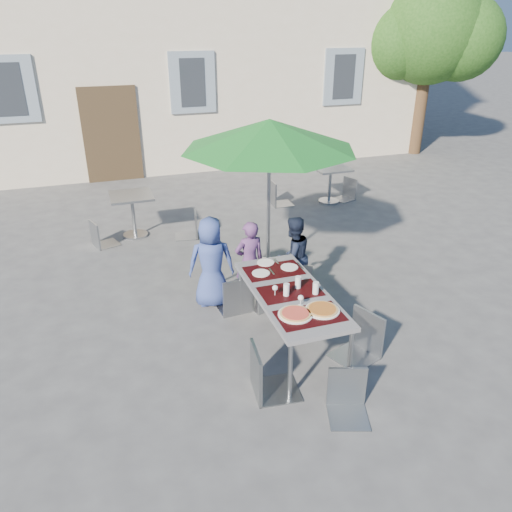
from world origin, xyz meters
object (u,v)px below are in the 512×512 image
object	(u,v)px
chair_2	(296,258)
child_1	(249,261)
bg_chair_r_1	(348,176)
chair_3	(267,344)
child_0	(211,262)
chair_1	(265,273)
chair_4	(364,310)
bg_chair_r_0	(190,210)
pizza_near_left	(295,314)
bg_chair_l_0	(98,219)
chair_5	(350,370)
child_2	(293,257)
cafe_table_0	(132,207)
chair_0	(235,273)
dining_table	(290,296)
pizza_near_right	(322,309)
cafe_table_1	(330,178)
bg_chair_l_1	(278,178)
patio_umbrella	(269,136)

from	to	relation	value
chair_2	child_1	bearing A→B (deg)	165.63
bg_chair_r_1	chair_3	bearing A→B (deg)	-125.21
child_0	chair_1	size ratio (longest dim) A/B	1.40
chair_3	chair_4	bearing A→B (deg)	12.23
bg_chair_r_0	pizza_near_left	bearing A→B (deg)	-86.13
child_1	bg_chair_l_0	bearing A→B (deg)	-58.39
pizza_near_left	chair_5	xyz separation A→B (m)	(0.28, -0.74, -0.26)
pizza_near_left	child_2	xyz separation A→B (m)	(0.66, 1.66, -0.19)
chair_3	chair_4	distance (m)	1.30
cafe_table_0	bg_chair_l_0	xyz separation A→B (m)	(-0.61, -0.26, -0.04)
pizza_near_left	chair_0	world-z (taller)	chair_0
chair_4	bg_chair_r_0	world-z (taller)	chair_4
chair_0	chair_5	bearing A→B (deg)	-76.78
dining_table	chair_3	distance (m)	0.89
child_2	chair_1	xyz separation A→B (m)	(-0.49, -0.25, -0.06)
pizza_near_right	bg_chair_l_0	distance (m)	4.78
chair_4	chair_3	bearing A→B (deg)	-167.77
chair_3	cafe_table_1	distance (m)	6.23
dining_table	child_1	size ratio (longest dim) A/B	1.59
child_1	chair_4	distance (m)	1.86
child_2	chair_1	size ratio (longest dim) A/B	1.29
cafe_table_0	bg_chair_r_0	xyz separation A→B (m)	(0.96, -0.34, -0.04)
bg_chair_r_0	bg_chair_l_1	distance (m)	2.35
chair_4	patio_umbrella	xyz separation A→B (m)	(-0.28, 2.42, 1.50)
child_0	chair_5	world-z (taller)	child_0
bg_chair_r_1	pizza_near_left	bearing A→B (deg)	-123.34
dining_table	child_1	xyz separation A→B (m)	(-0.10, 1.23, -0.12)
dining_table	bg_chair_r_1	distance (m)	5.66
chair_5	child_1	bearing A→B (deg)	95.43
child_2	cafe_table_1	xyz separation A→B (m)	(2.26, 3.39, -0.05)
bg_chair_l_0	chair_3	bearing A→B (deg)	-71.95
child_1	cafe_table_0	world-z (taller)	child_1
pizza_near_left	pizza_near_right	bearing A→B (deg)	-2.00
patio_umbrella	bg_chair_l_1	size ratio (longest dim) A/B	2.58
bg_chair_r_1	chair_4	bearing A→B (deg)	-116.25
chair_3	cafe_table_0	world-z (taller)	chair_3
pizza_near_right	cafe_table_1	xyz separation A→B (m)	(2.61, 5.07, -0.23)
chair_0	chair_2	xyz separation A→B (m)	(0.90, 0.11, 0.03)
chair_0	chair_5	world-z (taller)	chair_0
chair_5	patio_umbrella	size ratio (longest dim) A/B	0.35
child_1	chair_3	bearing A→B (deg)	71.78
bg_chair_l_0	cafe_table_0	bearing A→B (deg)	23.32
pizza_near_left	bg_chair_r_1	xyz separation A→B (m)	(3.37, 5.13, -0.26)
cafe_table_1	chair_4	bearing A→B (deg)	-112.23
dining_table	child_2	size ratio (longest dim) A/B	1.58
chair_0	chair_2	distance (m)	0.90
chair_4	cafe_table_1	distance (m)	5.40
bg_chair_l_0	bg_chair_r_0	bearing A→B (deg)	-2.94
child_0	patio_umbrella	distance (m)	1.96
dining_table	child_2	bearing A→B (deg)	66.11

